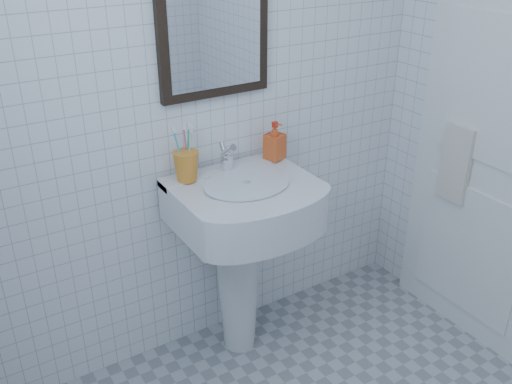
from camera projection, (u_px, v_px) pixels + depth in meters
wall_back at (210, 93)px, 2.45m from camera, size 2.20×0.02×2.50m
washbasin at (240, 239)px, 2.57m from camera, size 0.60×0.44×0.93m
faucet at (227, 159)px, 2.50m from camera, size 0.06×0.12×0.14m
toothbrush_cup at (186, 166)px, 2.40m from camera, size 0.14×0.14×0.13m
soap_dispenser at (275, 141)px, 2.60m from camera, size 0.10×0.10×0.18m
wall_mirror at (214, 22)px, 2.31m from camera, size 0.50×0.04×0.62m
bathroom_door at (491, 146)px, 2.57m from camera, size 0.04×0.80×2.00m
towel_ring at (465, 127)px, 2.65m from camera, size 0.01×0.18×0.18m
hand_towel at (456, 164)px, 2.72m from camera, size 0.03×0.16×0.38m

